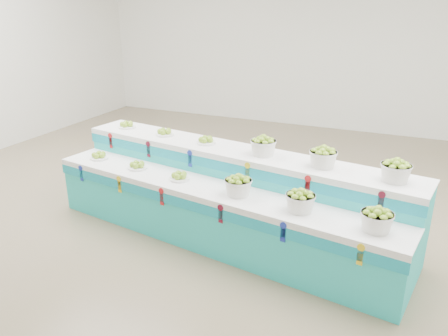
{
  "coord_description": "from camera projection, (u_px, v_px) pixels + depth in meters",
  "views": [
    {
      "loc": [
        2.28,
        -4.9,
        2.7
      ],
      "look_at": [
        0.32,
        -0.44,
        0.87
      ],
      "focal_mm": 35.73,
      "sensor_mm": 36.0,
      "label": 1
    }
  ],
  "objects": [
    {
      "name": "ground",
      "position": [
        215.0,
        214.0,
        6.01
      ],
      "size": [
        10.0,
        10.0,
        0.0
      ],
      "primitive_type": "plane",
      "color": "#77684B",
      "rests_on": "ground"
    },
    {
      "name": "back_wall",
      "position": [
        312.0,
        35.0,
        9.59
      ],
      "size": [
        10.0,
        0.0,
        10.0
      ],
      "primitive_type": "plane",
      "rotation": [
        1.57,
        0.0,
        0.0
      ],
      "color": "silver",
      "rests_on": "ground"
    },
    {
      "name": "display_stand",
      "position": [
        224.0,
        196.0,
        5.33
      ],
      "size": [
        4.58,
        1.84,
        1.02
      ],
      "primitive_type": null,
      "rotation": [
        0.0,
        0.0,
        -0.16
      ],
      "color": "#25C5C3",
      "rests_on": "ground"
    },
    {
      "name": "plate_lower_left",
      "position": [
        99.0,
        155.0,
        5.94
      ],
      "size": [
        0.27,
        0.27,
        0.1
      ],
      "primitive_type": "cylinder",
      "rotation": [
        0.0,
        0.0,
        -0.16
      ],
      "color": "white",
      "rests_on": "display_stand"
    },
    {
      "name": "plate_lower_mid",
      "position": [
        137.0,
        165.0,
        5.59
      ],
      "size": [
        0.27,
        0.27,
        0.1
      ],
      "primitive_type": "cylinder",
      "rotation": [
        0.0,
        0.0,
        -0.16
      ],
      "color": "white",
      "rests_on": "display_stand"
    },
    {
      "name": "plate_lower_right",
      "position": [
        179.0,
        176.0,
        5.24
      ],
      "size": [
        0.27,
        0.27,
        0.1
      ],
      "primitive_type": "cylinder",
      "rotation": [
        0.0,
        0.0,
        -0.16
      ],
      "color": "white",
      "rests_on": "display_stand"
    },
    {
      "name": "basket_lower_left",
      "position": [
        238.0,
        185.0,
        4.81
      ],
      "size": [
        0.34,
        0.34,
        0.22
      ],
      "primitive_type": null,
      "rotation": [
        0.0,
        0.0,
        -0.16
      ],
      "color": "silver",
      "rests_on": "display_stand"
    },
    {
      "name": "basket_lower_mid",
      "position": [
        300.0,
        201.0,
        4.44
      ],
      "size": [
        0.34,
        0.34,
        0.22
      ],
      "primitive_type": null,
      "rotation": [
        0.0,
        0.0,
        -0.16
      ],
      "color": "silver",
      "rests_on": "display_stand"
    },
    {
      "name": "basket_lower_right",
      "position": [
        377.0,
        219.0,
        4.06
      ],
      "size": [
        0.34,
        0.34,
        0.22
      ],
      "primitive_type": null,
      "rotation": [
        0.0,
        0.0,
        -0.16
      ],
      "color": "silver",
      "rests_on": "display_stand"
    },
    {
      "name": "plate_upper_left",
      "position": [
        127.0,
        124.0,
        6.26
      ],
      "size": [
        0.27,
        0.27,
        0.1
      ],
      "primitive_type": "cylinder",
      "rotation": [
        0.0,
        0.0,
        -0.16
      ],
      "color": "white",
      "rests_on": "display_stand"
    },
    {
      "name": "plate_upper_mid",
      "position": [
        165.0,
        132.0,
        5.91
      ],
      "size": [
        0.27,
        0.27,
        0.1
      ],
      "primitive_type": "cylinder",
      "rotation": [
        0.0,
        0.0,
        -0.16
      ],
      "color": "white",
      "rests_on": "display_stand"
    },
    {
      "name": "plate_upper_right",
      "position": [
        206.0,
        140.0,
        5.57
      ],
      "size": [
        0.27,
        0.27,
        0.1
      ],
      "primitive_type": "cylinder",
      "rotation": [
        0.0,
        0.0,
        -0.16
      ],
      "color": "white",
      "rests_on": "display_stand"
    },
    {
      "name": "basket_upper_left",
      "position": [
        263.0,
        146.0,
        5.14
      ],
      "size": [
        0.34,
        0.34,
        0.22
      ],
      "primitive_type": null,
      "rotation": [
        0.0,
        0.0,
        -0.16
      ],
      "color": "silver",
      "rests_on": "display_stand"
    },
    {
      "name": "basket_upper_mid",
      "position": [
        323.0,
        157.0,
        4.77
      ],
      "size": [
        0.34,
        0.34,
        0.22
      ],
      "primitive_type": null,
      "rotation": [
        0.0,
        0.0,
        -0.16
      ],
      "color": "silver",
      "rests_on": "display_stand"
    },
    {
      "name": "basket_upper_right",
      "position": [
        396.0,
        171.0,
        4.39
      ],
      "size": [
        0.34,
        0.34,
        0.22
      ],
      "primitive_type": null,
      "rotation": [
        0.0,
        0.0,
        -0.16
      ],
      "color": "silver",
      "rests_on": "display_stand"
    }
  ]
}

